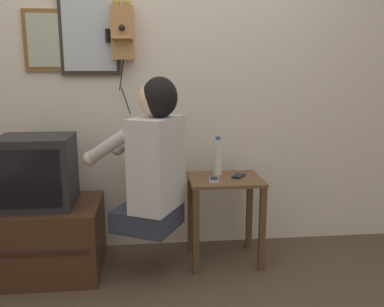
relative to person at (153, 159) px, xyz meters
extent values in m
cube|color=beige|center=(0.09, 0.53, 0.50)|extent=(6.80, 0.05, 2.55)
cube|color=brown|center=(0.49, 0.18, -0.19)|extent=(0.49, 0.40, 0.02)
cube|color=#523822|center=(0.27, 0.01, -0.49)|extent=(0.04, 0.04, 0.58)
cube|color=#523822|center=(0.71, 0.01, -0.49)|extent=(0.04, 0.04, 0.58)
cube|color=#523822|center=(0.27, 0.36, -0.49)|extent=(0.04, 0.04, 0.58)
cube|color=#523822|center=(0.71, 0.36, -0.49)|extent=(0.04, 0.04, 0.58)
cube|color=#2D3347|center=(-0.04, 0.02, -0.38)|extent=(0.48, 0.48, 0.14)
cube|color=silver|center=(0.02, -0.01, -0.03)|extent=(0.37, 0.43, 0.57)
sphere|color=beige|center=(0.02, -0.01, 0.37)|extent=(0.21, 0.21, 0.21)
ellipsoid|color=black|center=(0.05, -0.02, 0.38)|extent=(0.29, 0.29, 0.24)
cylinder|color=silver|center=(-0.27, -0.04, 0.09)|extent=(0.31, 0.21, 0.23)
cylinder|color=silver|center=(-0.12, 0.24, 0.09)|extent=(0.31, 0.21, 0.23)
sphere|color=beige|center=(-0.38, 0.02, 0.01)|extent=(0.09, 0.09, 0.09)
sphere|color=beige|center=(-0.24, 0.30, 0.01)|extent=(0.09, 0.09, 0.09)
cube|color=#422819|center=(-0.72, 0.14, -0.55)|extent=(0.74, 0.55, 0.47)
cube|color=black|center=(-0.72, -0.14, -0.52)|extent=(0.67, 0.01, 0.02)
cube|color=#232326|center=(-0.73, 0.13, -0.09)|extent=(0.45, 0.38, 0.45)
cube|color=black|center=(-0.73, -0.07, -0.09)|extent=(0.37, 0.01, 0.35)
cube|color=#AD7A47|center=(-0.18, 0.45, 0.78)|extent=(0.15, 0.11, 0.35)
cube|color=#AD7A47|center=(-0.18, 0.36, 0.74)|extent=(0.14, 0.07, 0.03)
sphere|color=#B79338|center=(-0.22, 0.44, 0.98)|extent=(0.05, 0.05, 0.05)
sphere|color=#B79338|center=(-0.15, 0.44, 0.98)|extent=(0.05, 0.05, 0.05)
cone|color=black|center=(-0.18, 0.34, 0.81)|extent=(0.04, 0.05, 0.04)
cylinder|color=black|center=(-0.29, 0.45, 0.76)|extent=(0.03, 0.03, 0.09)
cylinder|color=black|center=(-0.20, 0.43, 0.51)|extent=(0.04, 0.04, 0.22)
cylinder|color=black|center=(-0.18, 0.44, 0.33)|extent=(0.07, 0.06, 0.19)
cube|color=brown|center=(-0.65, 0.49, 0.73)|extent=(0.40, 0.02, 0.41)
cube|color=#A8AD99|center=(-0.65, 0.48, 0.73)|extent=(0.35, 0.01, 0.35)
cube|color=#2D2823|center=(-0.41, 0.49, 0.81)|extent=(0.40, 0.03, 0.62)
cube|color=#B2BCC6|center=(-0.41, 0.47, 0.81)|extent=(0.35, 0.01, 0.56)
cube|color=silver|center=(0.40, 0.13, -0.18)|extent=(0.08, 0.13, 0.01)
cube|color=black|center=(0.40, 0.13, -0.17)|extent=(0.07, 0.10, 0.00)
cube|color=black|center=(0.58, 0.20, -0.18)|extent=(0.12, 0.14, 0.01)
cube|color=black|center=(0.58, 0.20, -0.17)|extent=(0.10, 0.11, 0.00)
cylinder|color=silver|center=(0.45, 0.27, -0.06)|extent=(0.06, 0.06, 0.25)
cylinder|color=#2D4C8C|center=(0.45, 0.27, 0.08)|extent=(0.03, 0.03, 0.02)
camera|label=1|loc=(-0.02, -2.44, 0.54)|focal=38.00mm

